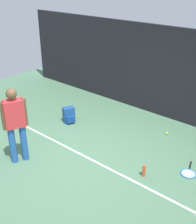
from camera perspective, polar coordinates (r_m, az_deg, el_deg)
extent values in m
plane|color=#4C7556|center=(6.55, -2.29, -9.06)|extent=(12.00, 12.00, 0.00)
cube|color=black|center=(8.21, 11.93, 7.76)|extent=(10.00, 0.10, 2.52)
cube|color=white|center=(6.56, -2.15, -8.96)|extent=(9.00, 0.05, 0.00)
cylinder|color=#2659A5|center=(6.49, -14.42, -5.84)|extent=(0.14, 0.14, 0.85)
cylinder|color=#2659A5|center=(6.47, -16.50, -6.27)|extent=(0.14, 0.14, 0.85)
cube|color=red|center=(6.13, -16.25, -0.31)|extent=(0.37, 0.46, 0.60)
sphere|color=brown|center=(5.96, -16.78, 3.48)|extent=(0.22, 0.22, 0.22)
cylinder|color=brown|center=(6.17, -14.25, 0.00)|extent=(0.09, 0.09, 0.62)
cylinder|color=brown|center=(6.12, -18.25, -0.78)|extent=(0.09, 0.09, 0.62)
cylinder|color=black|center=(6.60, 17.76, -10.03)|extent=(0.12, 0.30, 0.03)
torus|color=#1E72BF|center=(6.36, 17.40, -11.54)|extent=(0.40, 0.40, 0.02)
cylinder|color=#B2B2B2|center=(6.36, 17.40, -11.54)|extent=(0.34, 0.34, 0.00)
cube|color=#1E478C|center=(7.95, -5.80, -0.54)|extent=(0.31, 0.36, 0.44)
cube|color=navy|center=(7.86, -5.43, -1.48)|extent=(0.17, 0.23, 0.20)
sphere|color=#CCE033|center=(7.61, 13.46, -4.09)|extent=(0.07, 0.07, 0.07)
cylinder|color=#D84C26|center=(6.04, 9.04, -11.39)|extent=(0.07, 0.07, 0.26)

